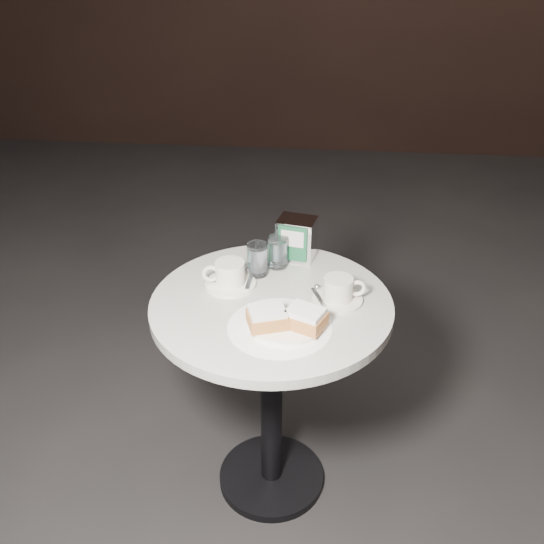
{
  "coord_description": "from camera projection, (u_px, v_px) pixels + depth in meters",
  "views": [
    {
      "loc": [
        0.15,
        -1.45,
        1.7
      ],
      "look_at": [
        0.0,
        0.02,
        0.83
      ],
      "focal_mm": 40.0,
      "sensor_mm": 36.0,
      "label": 1
    }
  ],
  "objects": [
    {
      "name": "water_glass_right",
      "position": [
        278.0,
        253.0,
        1.89
      ],
      "size": [
        0.07,
        0.07,
        0.1
      ],
      "rotation": [
        0.0,
        0.0,
        0.08
      ],
      "color": "white",
      "rests_on": "cafe_table"
    },
    {
      "name": "sugar_spill",
      "position": [
        280.0,
        327.0,
        1.63
      ],
      "size": [
        0.29,
        0.29,
        0.0
      ],
      "primitive_type": "cylinder",
      "rotation": [
        0.0,
        0.0,
        -0.02
      ],
      "color": "white",
      "rests_on": "cafe_table"
    },
    {
      "name": "coffee_cup_left",
      "position": [
        230.0,
        276.0,
        1.8
      ],
      "size": [
        0.18,
        0.18,
        0.08
      ],
      "rotation": [
        0.0,
        0.0,
        0.22
      ],
      "color": "white",
      "rests_on": "cafe_table"
    },
    {
      "name": "napkin_dispenser",
      "position": [
        297.0,
        239.0,
        1.93
      ],
      "size": [
        0.13,
        0.12,
        0.14
      ],
      "rotation": [
        0.0,
        0.0,
        -0.21
      ],
      "color": "silver",
      "rests_on": "cafe_table"
    },
    {
      "name": "water_glass_left",
      "position": [
        257.0,
        260.0,
        1.85
      ],
      "size": [
        0.08,
        0.08,
        0.1
      ],
      "rotation": [
        0.0,
        0.0,
        -0.3
      ],
      "color": "white",
      "rests_on": "cafe_table"
    },
    {
      "name": "beignet_plate",
      "position": [
        286.0,
        320.0,
        1.61
      ],
      "size": [
        0.22,
        0.21,
        0.07
      ],
      "rotation": [
        0.0,
        0.0,
        0.02
      ],
      "color": "white",
      "rests_on": "cafe_table"
    },
    {
      "name": "cafe_table",
      "position": [
        271.0,
        355.0,
        1.84
      ],
      "size": [
        0.7,
        0.7,
        0.74
      ],
      "color": "black",
      "rests_on": "ground"
    },
    {
      "name": "coffee_cup_right",
      "position": [
        338.0,
        291.0,
        1.72
      ],
      "size": [
        0.16,
        0.16,
        0.08
      ],
      "rotation": [
        0.0,
        0.0,
        0.11
      ],
      "color": "silver",
      "rests_on": "cafe_table"
    },
    {
      "name": "ground",
      "position": [
        271.0,
        479.0,
        2.12
      ],
      "size": [
        7.0,
        7.0,
        0.0
      ],
      "primitive_type": "plane",
      "color": "black",
      "rests_on": "ground"
    }
  ]
}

